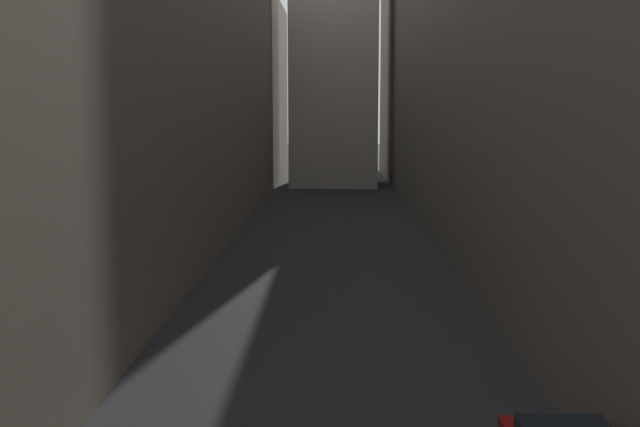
# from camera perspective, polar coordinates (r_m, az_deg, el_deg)

# --- Properties ---
(ground_plane) EXTENTS (264.00, 264.00, 0.00)m
(ground_plane) POSITION_cam_1_polar(r_m,az_deg,el_deg) (36.82, 0.80, -3.46)
(ground_plane) COLOR #232326
(building_block_left) EXTENTS (10.38, 108.00, 18.35)m
(building_block_left) POSITION_cam_1_polar(r_m,az_deg,el_deg) (39.72, -15.03, 10.39)
(building_block_left) COLOR #756B5B
(building_block_left) RESTS_ON ground
(building_block_right) EXTENTS (13.44, 108.00, 24.70)m
(building_block_right) POSITION_cam_1_polar(r_m,az_deg,el_deg) (40.34, 19.11, 14.72)
(building_block_right) COLOR #60594F
(building_block_right) RESTS_ON ground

